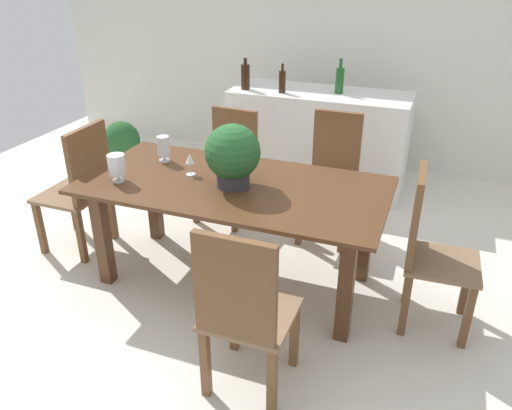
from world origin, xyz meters
TOP-DOWN VIEW (x-y plane):
  - ground_plane at (0.00, 0.00)m, footprint 7.04×7.04m
  - back_wall at (0.00, 2.60)m, footprint 6.40×0.10m
  - dining_table at (0.00, -0.01)m, footprint 1.98×0.98m
  - chair_head_end at (-1.23, -0.01)m, footprint 0.45×0.46m
  - chair_foot_end at (1.24, -0.01)m, footprint 0.44×0.42m
  - chair_near_right at (0.45, -0.94)m, footprint 0.44×0.45m
  - chair_far_right at (0.45, 0.93)m, footprint 0.41×0.47m
  - chair_far_left at (-0.44, 0.92)m, footprint 0.48×0.48m
  - flower_centerpiece at (0.01, -0.04)m, footprint 0.35×0.36m
  - crystal_vase_left at (-0.72, -0.24)m, footprint 0.11×0.11m
  - crystal_vase_center_near at (-0.62, 0.18)m, footprint 0.09×0.09m
  - wine_glass at (-0.33, 0.02)m, footprint 0.06×0.06m
  - kitchen_counter at (0.11, 1.80)m, footprint 1.66×0.64m
  - wine_bottle_green at (-0.22, 1.65)m, footprint 0.06×0.06m
  - wine_bottle_dark at (0.27, 1.81)m, footprint 0.07×0.07m
  - wine_bottle_tall at (-0.58, 1.65)m, footprint 0.08×0.08m
  - potted_plant_floor at (-1.91, 1.46)m, footprint 0.38×0.38m

SIDE VIEW (x-z plane):
  - ground_plane at x=0.00m, z-range 0.00..0.00m
  - potted_plant_floor at x=-1.91m, z-range 0.01..0.53m
  - kitchen_counter at x=0.11m, z-range 0.00..0.93m
  - chair_far_left at x=-0.44m, z-range 0.05..0.98m
  - chair_far_right at x=0.45m, z-range 0.04..1.03m
  - chair_foot_end at x=1.24m, z-range 0.04..1.04m
  - chair_near_right at x=0.45m, z-range 0.05..1.04m
  - chair_head_end at x=-1.23m, z-range 0.05..1.05m
  - dining_table at x=0.00m, z-range 0.25..1.00m
  - wine_glass at x=-0.33m, z-range 0.78..0.92m
  - crystal_vase_center_near at x=-0.62m, z-range 0.76..0.95m
  - crystal_vase_left at x=-0.72m, z-range 0.77..0.95m
  - flower_centerpiece at x=0.01m, z-range 0.76..1.16m
  - wine_bottle_green at x=-0.22m, z-range 0.90..1.17m
  - wine_bottle_tall at x=-0.58m, z-range 0.91..1.19m
  - wine_bottle_dark at x=0.27m, z-range 0.90..1.21m
  - back_wall at x=0.00m, z-range 0.00..2.60m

